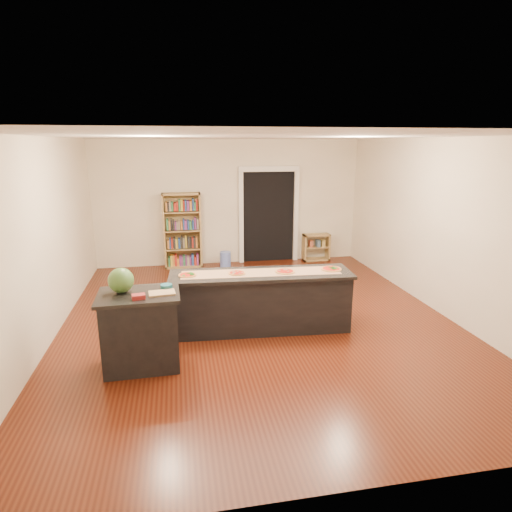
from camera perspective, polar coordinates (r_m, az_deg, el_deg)
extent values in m
cube|color=#F1E5CB|center=(6.39, 0.33, 3.02)|extent=(6.00, 7.00, 2.80)
cube|color=#4E1D0D|center=(6.82, 0.31, -8.56)|extent=(6.00, 7.00, 0.01)
cube|color=white|center=(6.26, 0.35, 15.64)|extent=(6.00, 7.00, 0.01)
cube|color=black|center=(9.99, 1.66, 5.24)|extent=(1.20, 0.02, 2.10)
cube|color=silver|center=(9.83, -2.00, 5.09)|extent=(0.10, 0.08, 2.10)
cube|color=silver|center=(10.10, 5.34, 5.29)|extent=(0.10, 0.08, 2.10)
cube|color=silver|center=(9.82, 1.77, 11.54)|extent=(1.40, 0.08, 0.12)
cube|color=black|center=(6.38, 0.67, -6.23)|extent=(2.58, 0.65, 0.83)
cube|color=black|center=(6.24, 0.68, -2.47)|extent=(2.66, 0.72, 0.05)
cube|color=black|center=(5.52, -15.06, -9.74)|extent=(0.89, 0.63, 0.92)
cube|color=black|center=(5.35, -15.41, -5.05)|extent=(0.97, 0.71, 0.04)
cube|color=tan|center=(9.63, -9.78, 3.36)|extent=(0.83, 0.30, 1.66)
cube|color=tan|center=(10.27, 8.01, 1.19)|extent=(0.63, 0.27, 0.63)
cylinder|color=#5E79D2|center=(9.61, -4.11, -0.49)|extent=(0.25, 0.25, 0.36)
cube|color=#A47B55|center=(6.24, 0.66, -2.22)|extent=(2.33, 0.56, 0.00)
sphere|color=#144214|center=(5.39, -17.56, -3.12)|extent=(0.31, 0.31, 0.31)
cube|color=tan|center=(5.26, -12.43, -4.84)|extent=(0.33, 0.24, 0.02)
cube|color=maroon|center=(5.15, -15.39, -5.24)|extent=(0.16, 0.13, 0.05)
cylinder|color=#195966|center=(5.42, -11.86, -4.01)|extent=(0.14, 0.14, 0.05)
cylinder|color=tan|center=(6.17, -9.14, -2.52)|extent=(0.26, 0.26, 0.02)
cylinder|color=#A5190C|center=(6.16, -9.14, -2.44)|extent=(0.22, 0.22, 0.00)
cylinder|color=tan|center=(6.19, -2.57, -2.29)|extent=(0.27, 0.27, 0.02)
cylinder|color=#A5190C|center=(6.18, -2.57, -2.21)|extent=(0.22, 0.22, 0.00)
cylinder|color=tan|center=(6.27, 3.90, -2.07)|extent=(0.27, 0.27, 0.02)
cylinder|color=#A5190C|center=(6.27, 3.90, -1.99)|extent=(0.23, 0.23, 0.00)
cylinder|color=tan|center=(6.48, 9.99, -1.71)|extent=(0.30, 0.30, 0.02)
cylinder|color=#A5190C|center=(6.48, 9.99, -1.64)|extent=(0.24, 0.24, 0.00)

